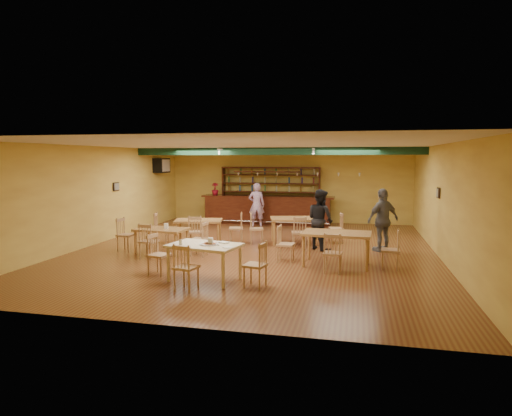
% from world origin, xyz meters
% --- Properties ---
extents(floor, '(12.00, 12.00, 0.00)m').
position_xyz_m(floor, '(0.00, 0.00, 0.00)').
color(floor, brown).
rests_on(floor, ground).
extents(ceiling_beam, '(10.00, 0.30, 0.25)m').
position_xyz_m(ceiling_beam, '(0.00, 2.80, 2.87)').
color(ceiling_beam, '#10321D').
rests_on(ceiling_beam, ceiling).
extents(track_rail_left, '(0.05, 2.50, 0.05)m').
position_xyz_m(track_rail_left, '(-1.80, 3.40, 2.94)').
color(track_rail_left, silver).
rests_on(track_rail_left, ceiling).
extents(track_rail_right, '(0.05, 2.50, 0.05)m').
position_xyz_m(track_rail_right, '(1.40, 3.40, 2.94)').
color(track_rail_right, silver).
rests_on(track_rail_right, ceiling).
extents(ac_unit, '(0.34, 0.70, 0.48)m').
position_xyz_m(ac_unit, '(-4.80, 4.20, 2.35)').
color(ac_unit, silver).
rests_on(ac_unit, wall_left).
extents(picture_left, '(0.04, 0.34, 0.28)m').
position_xyz_m(picture_left, '(-4.97, 1.00, 1.70)').
color(picture_left, black).
rests_on(picture_left, wall_left).
extents(picture_right, '(0.04, 0.34, 0.28)m').
position_xyz_m(picture_right, '(4.97, 0.50, 1.70)').
color(picture_right, black).
rests_on(picture_right, wall_right).
extents(bar_counter, '(5.31, 0.85, 1.13)m').
position_xyz_m(bar_counter, '(-0.68, 5.15, 0.56)').
color(bar_counter, '#35100A').
rests_on(bar_counter, ground).
extents(back_bar_hutch, '(4.11, 0.40, 2.28)m').
position_xyz_m(back_bar_hutch, '(-0.68, 5.78, 1.14)').
color(back_bar_hutch, '#35100A').
rests_on(back_bar_hutch, ground).
extents(poinsettia, '(0.36, 0.36, 0.50)m').
position_xyz_m(poinsettia, '(-2.89, 5.15, 1.38)').
color(poinsettia, maroon).
rests_on(poinsettia, bar_counter).
extents(dining_table_a, '(1.60, 1.16, 0.72)m').
position_xyz_m(dining_table_a, '(-1.99, 0.72, 0.36)').
color(dining_table_a, olive).
rests_on(dining_table_a, ground).
extents(dining_table_b, '(1.77, 1.31, 0.79)m').
position_xyz_m(dining_table_b, '(1.00, 1.32, 0.40)').
color(dining_table_b, olive).
rests_on(dining_table_b, ground).
extents(dining_table_c, '(1.47, 0.96, 0.70)m').
position_xyz_m(dining_table_c, '(-2.45, -1.00, 0.35)').
color(dining_table_c, olive).
rests_on(dining_table_c, ground).
extents(dining_table_d, '(1.71, 1.09, 0.83)m').
position_xyz_m(dining_table_d, '(2.35, -1.36, 0.41)').
color(dining_table_d, olive).
rests_on(dining_table_d, ground).
extents(near_table, '(1.64, 1.22, 0.79)m').
position_xyz_m(near_table, '(-0.35, -3.39, 0.40)').
color(near_table, beige).
rests_on(near_table, ground).
extents(pizza_tray, '(0.45, 0.45, 0.01)m').
position_xyz_m(pizza_tray, '(-0.25, -3.39, 0.80)').
color(pizza_tray, silver).
rests_on(pizza_tray, near_table).
extents(parmesan_shaker, '(0.09, 0.09, 0.11)m').
position_xyz_m(parmesan_shaker, '(-0.83, -3.54, 0.85)').
color(parmesan_shaker, '#EAE5C6').
rests_on(parmesan_shaker, near_table).
extents(napkin_stack, '(0.24, 0.22, 0.03)m').
position_xyz_m(napkin_stack, '(0.02, -3.17, 0.81)').
color(napkin_stack, white).
rests_on(napkin_stack, near_table).
extents(pizza_server, '(0.23, 0.32, 0.00)m').
position_xyz_m(pizza_server, '(-0.09, -3.33, 0.81)').
color(pizza_server, silver).
rests_on(pizza_server, pizza_tray).
extents(side_plate, '(0.26, 0.26, 0.01)m').
position_xyz_m(side_plate, '(0.23, -3.60, 0.80)').
color(side_plate, white).
rests_on(side_plate, near_table).
extents(patron_bar, '(0.68, 0.51, 1.70)m').
position_xyz_m(patron_bar, '(-0.95, 4.33, 0.85)').
color(patron_bar, '#9555B8').
rests_on(patron_bar, ground).
extents(patron_right_a, '(1.07, 1.07, 1.75)m').
position_xyz_m(patron_right_a, '(1.80, 0.52, 0.87)').
color(patron_right_a, black).
rests_on(patron_right_a, ground).
extents(patron_right_b, '(1.09, 0.99, 1.79)m').
position_xyz_m(patron_right_b, '(3.55, 0.64, 0.89)').
color(patron_right_b, slate).
rests_on(patron_right_b, ground).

